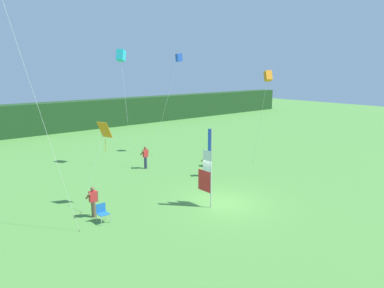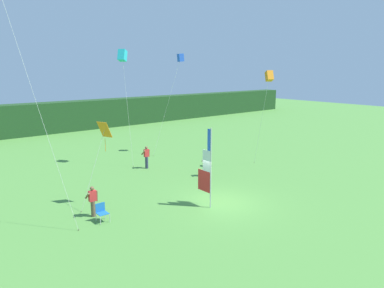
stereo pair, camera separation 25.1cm
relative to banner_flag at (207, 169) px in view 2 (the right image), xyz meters
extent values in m
plane|color=#518E3D|center=(0.92, -0.24, -2.06)|extent=(120.00, 120.00, 0.00)
cube|color=#1E421E|center=(0.92, 28.06, -0.33)|extent=(80.00, 2.40, 3.46)
cylinder|color=#B7B7BC|center=(0.00, -0.29, 0.09)|extent=(0.06, 0.06, 4.29)
cube|color=red|center=(0.00, 0.22, -0.71)|extent=(0.02, 0.97, 1.14)
cube|color=white|center=(0.00, 0.04, 0.43)|extent=(0.02, 0.60, 1.14)
cube|color=blue|center=(0.00, -0.15, 1.58)|extent=(0.02, 0.23, 1.14)
cylinder|color=brown|center=(-5.27, 2.56, -1.65)|extent=(0.22, 0.22, 0.81)
cube|color=red|center=(-5.27, 2.56, -0.98)|extent=(0.36, 0.20, 0.53)
sphere|color=brown|center=(-5.27, 2.56, -0.59)|extent=(0.20, 0.20, 0.20)
cylinder|color=brown|center=(-5.50, 2.62, -0.94)|extent=(0.09, 0.48, 0.42)
cylinder|color=brown|center=(-5.04, 2.57, -1.04)|extent=(0.09, 0.14, 0.56)
cylinder|color=#2D334C|center=(3.61, 3.99, -1.65)|extent=(0.22, 0.22, 0.81)
cube|color=black|center=(3.61, 3.99, -0.93)|extent=(0.36, 0.20, 0.63)
sphere|color=#A37556|center=(3.61, 3.99, -0.50)|extent=(0.20, 0.20, 0.20)
cylinder|color=#A37556|center=(3.38, 4.05, -0.85)|extent=(0.09, 0.48, 0.42)
cylinder|color=#A37556|center=(3.84, 4.00, -0.94)|extent=(0.09, 0.14, 0.56)
cylinder|color=#2D334C|center=(1.48, 8.29, -1.61)|extent=(0.22, 0.22, 0.88)
cube|color=red|center=(1.48, 8.29, -0.89)|extent=(0.36, 0.20, 0.55)
sphere|color=brown|center=(1.48, 8.29, -0.50)|extent=(0.20, 0.20, 0.20)
cylinder|color=brown|center=(1.25, 8.35, -0.84)|extent=(0.09, 0.48, 0.42)
cylinder|color=brown|center=(1.71, 8.29, -0.94)|extent=(0.09, 0.14, 0.56)
cylinder|color=#BCBCC1|center=(-5.44, 1.41, -1.85)|extent=(0.03, 0.03, 0.42)
cylinder|color=#BCBCC1|center=(-4.96, 1.41, -1.85)|extent=(0.03, 0.03, 0.42)
cylinder|color=#BCBCC1|center=(-5.44, 1.89, -1.85)|extent=(0.03, 0.03, 0.42)
cylinder|color=#BCBCC1|center=(-4.96, 1.89, -1.85)|extent=(0.03, 0.03, 0.42)
cube|color=#1E66B2|center=(-5.20, 1.65, -1.62)|extent=(0.48, 0.48, 0.03)
cube|color=#1E66B2|center=(-5.20, 1.89, -1.39)|extent=(0.48, 0.03, 0.44)
cylinder|color=brown|center=(8.82, 4.27, -2.02)|extent=(0.03, 0.03, 0.08)
cylinder|color=silver|center=(8.48, 3.45, 1.30)|extent=(0.70, 1.66, 6.72)
cube|color=orange|center=(8.13, 2.62, 4.66)|extent=(0.72, 0.80, 0.79)
cylinder|color=brown|center=(-5.55, 3.43, -2.02)|extent=(0.03, 0.03, 0.08)
cylinder|color=silver|center=(-4.76, 3.50, 0.00)|extent=(1.60, 0.16, 4.12)
cube|color=orange|center=(-3.96, 3.57, 2.06)|extent=(0.63, 0.77, 0.85)
cylinder|color=orange|center=(-3.96, 3.57, 1.24)|extent=(0.02, 0.02, 0.70)
cylinder|color=brown|center=(0.88, 9.22, -2.02)|extent=(0.03, 0.03, 0.08)
cylinder|color=silver|center=(0.90, 9.76, 2.02)|extent=(0.05, 1.09, 8.16)
cube|color=#23B2C6|center=(0.92, 10.30, 6.10)|extent=(0.90, 0.86, 0.91)
cylinder|color=brown|center=(-6.47, 1.48, -2.02)|extent=(0.03, 0.03, 0.08)
cylinder|color=silver|center=(-7.32, 3.02, 3.50)|extent=(1.70, 3.11, 11.11)
cylinder|color=brown|center=(3.97, 11.20, -2.02)|extent=(0.03, 0.03, 0.08)
cylinder|color=silver|center=(5.24, 10.91, 2.00)|extent=(2.54, 0.60, 8.12)
cube|color=blue|center=(6.50, 10.61, 6.06)|extent=(0.56, 0.51, 0.68)
camera|label=1|loc=(-12.14, -13.10, 5.14)|focal=33.04mm
camera|label=2|loc=(-11.95, -13.26, 5.14)|focal=33.04mm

